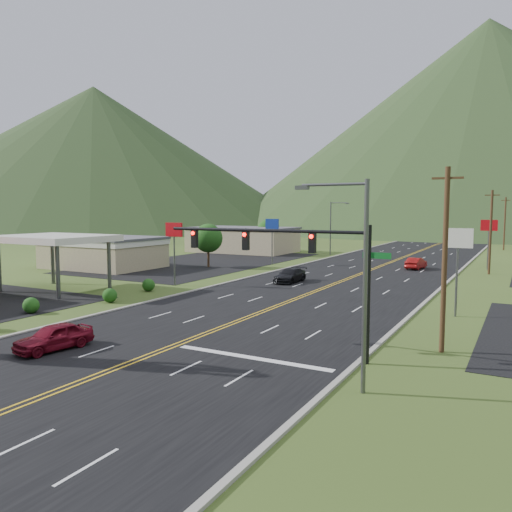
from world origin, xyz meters
The scene contains 22 objects.
curb_east centered at (10.15, 0.00, 0.00)m, with size 0.30×460.00×0.14m, color gray.
traffic_signal centered at (6.48, 14.00, 5.33)m, with size 13.10×0.43×7.00m.
streetlight_east centered at (11.18, 10.00, 5.18)m, with size 3.28×0.25×9.00m.
streetlight_west centered at (-11.68, 70.00, 5.18)m, with size 3.28×0.25×9.00m.
gas_canopy centered at (-22.00, 22.00, 4.87)m, with size 10.00×8.00×5.30m.
building_west_mid centered at (-32.00, 38.00, 2.27)m, with size 14.40×10.40×4.10m.
building_west_far centered at (-28.00, 68.00, 2.26)m, with size 18.40×11.40×4.50m.
pole_sign_west_a centered at (-14.00, 30.00, 5.05)m, with size 2.00×0.18×6.40m.
pole_sign_west_b centered at (-14.00, 52.00, 5.05)m, with size 2.00×0.18×6.40m.
pole_sign_east_a centered at (13.00, 28.00, 5.05)m, with size 2.00×0.18×6.40m.
pole_sign_east_b centered at (13.00, 60.00, 5.05)m, with size 2.00×0.18×6.40m.
tree_west_a centered at (-20.00, 45.00, 3.89)m, with size 3.84×3.84×5.82m.
tree_west_b centered at (-25.00, 72.00, 3.89)m, with size 3.84×3.84×5.82m.
utility_pole_a centered at (13.50, 18.00, 5.13)m, with size 1.60×0.28×10.00m.
utility_pole_b centered at (13.50, 55.00, 5.13)m, with size 1.60×0.28×10.00m.
utility_pole_c centered at (13.50, 95.00, 5.13)m, with size 1.60×0.28×10.00m.
utility_pole_d centered at (13.50, 135.00, 5.13)m, with size 1.60×0.28×10.00m.
mountain_n centered at (0.00, 220.00, 42.50)m, with size 220.00×220.00×85.00m, color #213C1B.
mountain_nw centered at (-148.49, 148.49, 30.00)m, with size 190.00×190.00×60.00m, color #213C1B.
car_red_near centered at (-5.29, 8.08, 0.73)m, with size 1.72×4.28×1.46m, color maroon.
car_dark_mid centered at (-4.57, 37.53, 0.72)m, with size 2.03×4.99×1.45m, color black.
car_red_far centered at (4.86, 56.00, 0.74)m, with size 1.56×4.48×1.48m, color maroon.
Camera 1 is at (17.33, -10.17, 7.77)m, focal length 35.00 mm.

